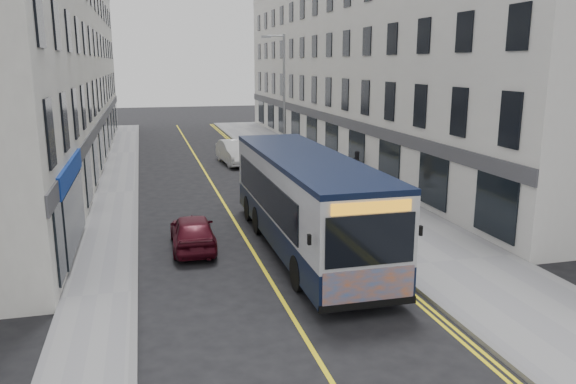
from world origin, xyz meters
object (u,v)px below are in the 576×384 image
streetlamp (283,101)px  pedestrian_near (337,173)px  bicycle (379,230)px  car_white (235,152)px  city_bus (305,199)px  pedestrian_far (357,165)px  car_maroon (193,231)px

streetlamp → pedestrian_near: 5.83m
bicycle → pedestrian_near: 8.55m
streetlamp → bicycle: 13.43m
pedestrian_near → car_white: (-3.64, 9.60, -0.27)m
streetlamp → pedestrian_near: streetlamp is taller
bicycle → car_white: bearing=5.3°
city_bus → bicycle: (2.72, -0.28, -1.25)m
bicycle → car_white: 18.17m
city_bus → bicycle: size_ratio=6.36×
pedestrian_near → streetlamp: bearing=128.4°
city_bus → pedestrian_far: size_ratio=7.50×
city_bus → car_maroon: size_ratio=3.12×
streetlamp → car_white: bearing=110.4°
bicycle → pedestrian_near: pedestrian_near is taller
city_bus → car_white: size_ratio=2.49×
streetlamp → pedestrian_far: size_ratio=5.15×
pedestrian_near → car_white: 10.27m
city_bus → bicycle: bearing=-5.9°
bicycle → car_white: (-2.29, 18.02, 0.17)m
pedestrian_near → car_maroon: (-7.90, -7.07, -0.40)m
bicycle → streetlamp: bearing=-0.3°
streetlamp → pedestrian_far: (3.83, -1.89, -3.49)m
bicycle → car_maroon: size_ratio=0.49×
car_maroon → bicycle: bearing=169.3°
bicycle → pedestrian_far: 11.52m
streetlamp → pedestrian_far: bearing=-26.3°
car_white → city_bus: bearing=-96.5°
streetlamp → car_white: 6.57m
city_bus → bicycle: 3.00m
car_maroon → car_white: bearing=-103.3°
streetlamp → city_bus: size_ratio=0.69×
city_bus → pedestrian_far: 12.40m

